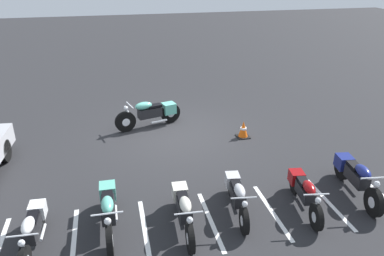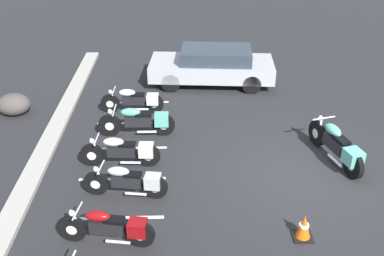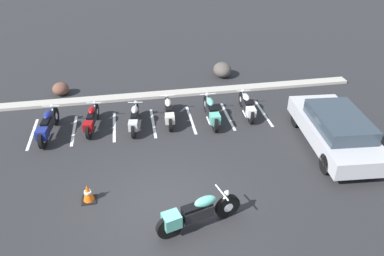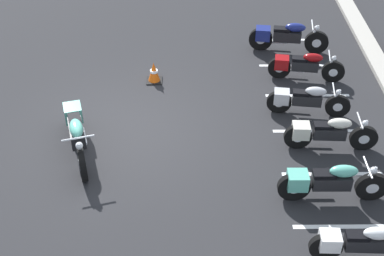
% 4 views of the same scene
% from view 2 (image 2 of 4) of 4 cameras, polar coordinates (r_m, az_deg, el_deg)
% --- Properties ---
extents(ground, '(60.00, 60.00, 0.00)m').
position_cam_2_polar(ground, '(11.38, 14.28, -5.96)').
color(ground, '#262628').
extents(motorcycle_teal_featured, '(2.28, 0.93, 0.92)m').
position_cam_2_polar(motorcycle_teal_featured, '(11.89, 18.00, -2.15)').
color(motorcycle_teal_featured, black).
rests_on(motorcycle_teal_featured, ground).
extents(parked_bike_1, '(0.63, 1.95, 0.77)m').
position_cam_2_polar(parked_bike_1, '(9.09, -10.32, -12.29)').
color(parked_bike_1, black).
rests_on(parked_bike_1, ground).
extents(parked_bike_2, '(0.61, 1.94, 0.77)m').
position_cam_2_polar(parked_bike_2, '(10.26, -7.97, -6.72)').
color(parked_bike_2, black).
rests_on(parked_bike_2, ground).
extents(parked_bike_3, '(0.57, 2.03, 0.80)m').
position_cam_2_polar(parked_bike_3, '(11.34, -8.65, -2.92)').
color(parked_bike_3, black).
rests_on(parked_bike_3, ground).
extents(parked_bike_4, '(0.60, 2.15, 0.85)m').
position_cam_2_polar(parked_bike_4, '(12.64, -6.58, 0.89)').
color(parked_bike_4, black).
rests_on(parked_bike_4, ground).
extents(parked_bike_5, '(0.55, 1.96, 0.77)m').
position_cam_2_polar(parked_bike_5, '(13.99, -7.22, 3.52)').
color(parked_bike_5, black).
rests_on(parked_bike_5, ground).
extents(car_silver, '(2.13, 4.43, 1.29)m').
position_cam_2_polar(car_silver, '(15.93, 2.64, 7.97)').
color(car_silver, black).
rests_on(car_silver, ground).
extents(concrete_curb, '(18.00, 0.50, 0.12)m').
position_cam_2_polar(concrete_curb, '(11.52, -19.81, -6.08)').
color(concrete_curb, '#A8A399').
rests_on(concrete_curb, ground).
extents(landscape_rock_0, '(0.89, 1.05, 0.68)m').
position_cam_2_polar(landscape_rock_0, '(14.83, -21.70, 2.81)').
color(landscape_rock_0, '#4A443F').
rests_on(landscape_rock_0, ground).
extents(traffic_cone, '(0.40, 0.40, 0.55)m').
position_cam_2_polar(traffic_cone, '(9.46, 14.00, -12.13)').
color(traffic_cone, black).
rests_on(traffic_cone, ground).
extents(stall_line_2, '(0.10, 2.10, 0.00)m').
position_cam_2_polar(stall_line_2, '(9.94, -9.76, -11.19)').
color(stall_line_2, white).
rests_on(stall_line_2, ground).
extents(stall_line_3, '(0.10, 2.10, 0.00)m').
position_cam_2_polar(stall_line_3, '(11.07, -8.85, -6.40)').
color(stall_line_3, white).
rests_on(stall_line_3, ground).
extents(stall_line_4, '(0.10, 2.10, 0.00)m').
position_cam_2_polar(stall_line_4, '(12.28, -8.13, -2.53)').
color(stall_line_4, white).
rests_on(stall_line_4, ground).
extents(stall_line_5, '(0.10, 2.10, 0.00)m').
position_cam_2_polar(stall_line_5, '(13.53, -7.54, 0.64)').
color(stall_line_5, white).
rests_on(stall_line_5, ground).
extents(stall_line_6, '(0.10, 2.10, 0.00)m').
position_cam_2_polar(stall_line_6, '(14.81, -7.05, 3.26)').
color(stall_line_6, white).
rests_on(stall_line_6, ground).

